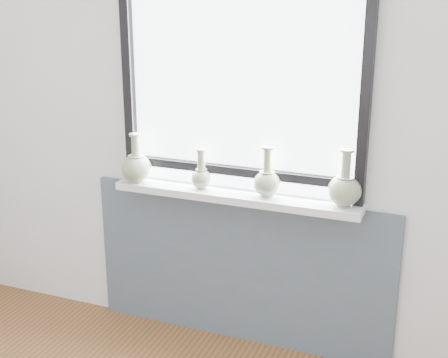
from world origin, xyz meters
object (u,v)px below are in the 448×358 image
(vase_c, at_px, (267,181))
(vase_d, at_px, (345,188))
(windowsill, at_px, (235,196))
(vase_b, at_px, (201,176))
(vase_a, at_px, (136,166))

(vase_c, distance_m, vase_d, 0.39)
(windowsill, bearing_deg, vase_b, -178.96)
(vase_a, bearing_deg, vase_c, 2.93)
(vase_b, bearing_deg, vase_c, 1.87)
(vase_b, bearing_deg, vase_d, 0.90)
(windowsill, xyz_separation_m, vase_d, (0.56, 0.01, 0.11))
(windowsill, distance_m, vase_d, 0.57)
(vase_d, bearing_deg, vase_b, -179.10)
(vase_a, bearing_deg, vase_b, 3.94)
(windowsill, height_order, vase_b, vase_b)
(vase_a, relative_size, vase_d, 0.94)
(vase_b, height_order, vase_c, vase_c)
(windowsill, xyz_separation_m, vase_a, (-0.56, -0.03, 0.11))
(vase_a, distance_m, vase_d, 1.12)
(vase_a, relative_size, vase_c, 1.03)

